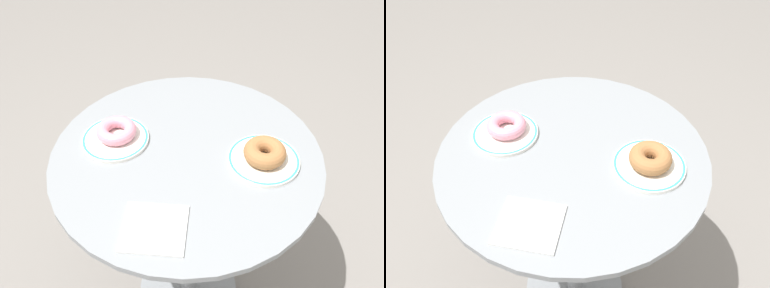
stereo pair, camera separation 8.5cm
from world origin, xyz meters
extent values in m
cylinder|color=gray|center=(0.00, 0.00, 0.72)|extent=(0.72, 0.72, 0.02)
cylinder|color=gray|center=(0.00, 0.00, 0.37)|extent=(0.06, 0.06, 0.68)
cylinder|color=gray|center=(0.00, 0.00, 0.01)|extent=(0.36, 0.36, 0.03)
cylinder|color=white|center=(-0.20, 0.01, 0.73)|extent=(0.18, 0.18, 0.01)
torus|color=#38B2A8|center=(-0.20, 0.01, 0.74)|extent=(0.18, 0.18, 0.01)
cylinder|color=white|center=(0.20, 0.01, 0.73)|extent=(0.19, 0.19, 0.01)
torus|color=#38B2A8|center=(0.20, 0.01, 0.74)|extent=(0.18, 0.18, 0.01)
torus|color=pink|center=(-0.20, 0.02, 0.76)|extent=(0.15, 0.15, 0.03)
torus|color=#A36B3D|center=(0.20, 0.01, 0.76)|extent=(0.14, 0.14, 0.04)
cube|color=white|center=(-0.02, -0.25, 0.73)|extent=(0.16, 0.15, 0.01)
camera|label=1|loc=(0.18, -0.77, 1.50)|focal=38.87mm
camera|label=2|loc=(0.26, -0.75, 1.50)|focal=38.87mm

